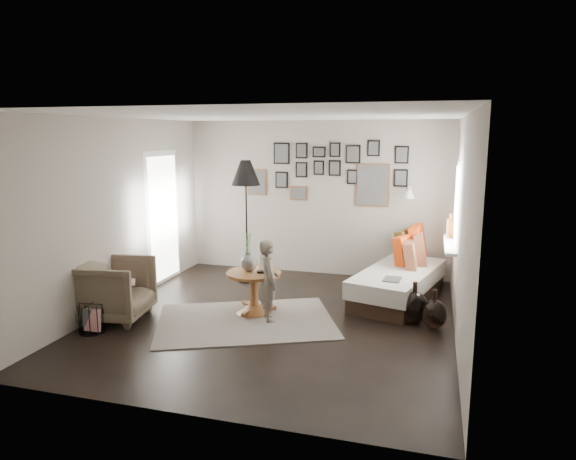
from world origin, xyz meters
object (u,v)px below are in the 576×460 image
(pedestal_table, at_px, (254,294))
(magazine_basket, at_px, (92,318))
(demijohn_large, at_px, (414,307))
(armchair, at_px, (114,289))
(floor_lamp, at_px, (246,177))
(daybed, at_px, (399,277))
(vase, at_px, (248,259))
(demijohn_small, at_px, (434,314))
(child, at_px, (268,281))

(pedestal_table, bearing_deg, magazine_basket, -144.41)
(demijohn_large, bearing_deg, pedestal_table, -174.34)
(armchair, height_order, floor_lamp, floor_lamp)
(magazine_basket, xyz_separation_m, demijohn_large, (3.75, 1.40, 0.03))
(floor_lamp, bearing_deg, magazine_basket, -111.67)
(daybed, relative_size, floor_lamp, 1.09)
(vase, height_order, demijohn_small, vase)
(floor_lamp, bearing_deg, demijohn_small, -24.26)
(demijohn_large, distance_m, child, 1.89)
(daybed, relative_size, child, 2.02)
(vase, height_order, armchair, vase)
(demijohn_small, bearing_deg, pedestal_table, -177.86)
(daybed, xyz_separation_m, child, (-1.55, -1.40, 0.22))
(daybed, height_order, magazine_basket, daybed)
(daybed, distance_m, armchair, 3.98)
(daybed, height_order, armchair, daybed)
(vase, height_order, daybed, vase)
(vase, relative_size, armchair, 0.60)
(floor_lamp, xyz_separation_m, magazine_basket, (-1.04, -2.61, -1.52))
(demijohn_small, bearing_deg, demijohn_large, 153.83)
(vase, relative_size, demijohn_small, 1.05)
(child, bearing_deg, demijohn_small, -112.82)
(armchair, xyz_separation_m, magazine_basket, (0.00, -0.48, -0.22))
(armchair, xyz_separation_m, demijohn_large, (3.76, 0.92, -0.19))
(child, bearing_deg, magazine_basket, 85.69)
(floor_lamp, bearing_deg, armchair, -116.04)
(armchair, relative_size, floor_lamp, 0.44)
(vase, height_order, magazine_basket, vase)
(pedestal_table, bearing_deg, daybed, 33.00)
(magazine_basket, distance_m, demijohn_small, 4.20)
(vase, xyz_separation_m, daybed, (1.91, 1.17, -0.42))
(child, bearing_deg, pedestal_table, 21.34)
(daybed, height_order, child, child)
(floor_lamp, relative_size, child, 1.85)
(vase, height_order, demijohn_large, vase)
(demijohn_small, bearing_deg, magazine_basket, -162.26)
(pedestal_table, distance_m, vase, 0.47)
(demijohn_small, bearing_deg, armchair, -168.76)
(floor_lamp, height_order, demijohn_large, floor_lamp)
(pedestal_table, xyz_separation_m, child, (0.28, -0.21, 0.27))
(pedestal_table, xyz_separation_m, vase, (-0.08, 0.02, 0.47))
(vase, bearing_deg, child, -33.12)
(armchair, relative_size, demijohn_large, 1.61)
(armchair, bearing_deg, floor_lamp, -34.66)
(magazine_basket, bearing_deg, daybed, 34.26)
(armchair, height_order, demijohn_small, armchair)
(vase, distance_m, daybed, 2.28)
(magazine_basket, distance_m, child, 2.20)
(pedestal_table, relative_size, daybed, 0.34)
(armchair, distance_m, magazine_basket, 0.53)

